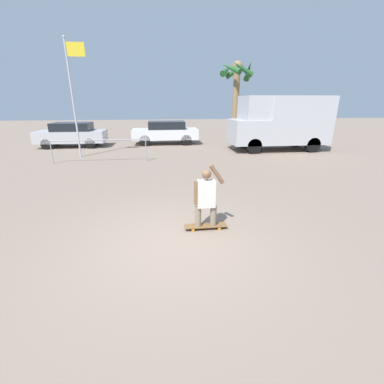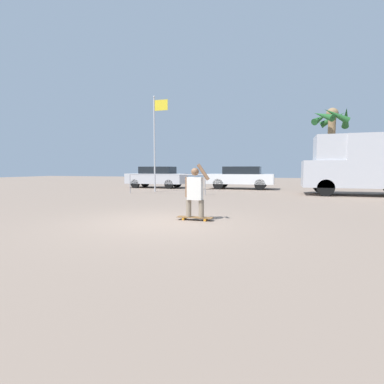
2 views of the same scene
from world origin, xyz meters
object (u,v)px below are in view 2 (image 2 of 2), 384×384
(person_skateboarder, at_px, (195,190))
(palm_tree_near_van, at_px, (331,128))
(camper_van, at_px, (364,163))
(skateboard, at_px, (195,218))
(parked_car_silver, at_px, (157,177))
(flagpole, at_px, (156,137))
(parked_car_white, at_px, (241,177))

(person_skateboarder, bearing_deg, palm_tree_near_van, 72.25)
(person_skateboarder, xyz_separation_m, camper_van, (6.08, 9.54, 0.87))
(person_skateboarder, bearing_deg, skateboard, -0.00)
(parked_car_silver, relative_size, palm_tree_near_van, 0.70)
(camper_van, height_order, flagpole, flagpole)
(parked_car_silver, distance_m, palm_tree_near_van, 13.58)
(parked_car_silver, bearing_deg, palm_tree_near_van, 23.05)
(person_skateboarder, height_order, palm_tree_near_van, palm_tree_near_van)
(skateboard, bearing_deg, flagpole, 119.71)
(palm_tree_near_van, bearing_deg, flagpole, -141.10)
(parked_car_white, height_order, flagpole, flagpole)
(person_skateboarder, height_order, parked_car_silver, parked_car_silver)
(flagpole, bearing_deg, palm_tree_near_van, 38.90)
(skateboard, relative_size, parked_car_white, 0.22)
(palm_tree_near_van, bearing_deg, person_skateboarder, -107.75)
(person_skateboarder, height_order, camper_van, camper_van)
(parked_car_silver, xyz_separation_m, palm_tree_near_van, (12.04, 5.12, 3.62))
(skateboard, relative_size, palm_tree_near_van, 0.16)
(parked_car_white, xyz_separation_m, palm_tree_near_van, (6.10, 4.64, 3.60))
(camper_van, bearing_deg, skateboard, -122.52)
(parked_car_silver, bearing_deg, person_skateboarder, -62.06)
(skateboard, bearing_deg, parked_car_white, 92.47)
(parked_car_white, bearing_deg, palm_tree_near_van, 37.26)
(person_skateboarder, xyz_separation_m, palm_tree_near_van, (5.56, 17.36, 3.62))
(camper_van, distance_m, palm_tree_near_van, 8.31)
(camper_van, xyz_separation_m, flagpole, (-11.11, -0.72, 1.57))
(parked_car_white, bearing_deg, parked_car_silver, -175.37)
(skateboard, height_order, camper_van, camper_van)
(flagpole, bearing_deg, skateboard, -60.29)
(person_skateboarder, xyz_separation_m, parked_car_white, (-0.55, 12.71, 0.01))
(parked_car_white, relative_size, parked_car_silver, 1.06)
(camper_van, relative_size, parked_car_silver, 1.35)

